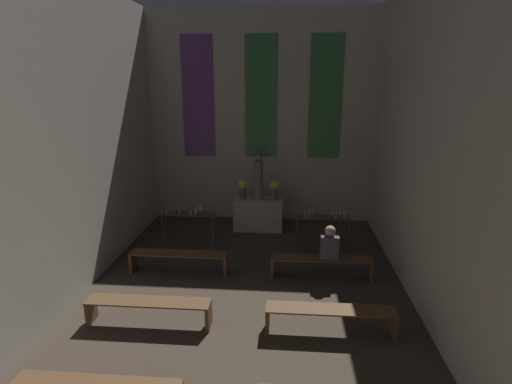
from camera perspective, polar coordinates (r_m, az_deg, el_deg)
The scene contains 14 objects.
wall_back at distance 11.18m, azimuth 0.72°, elevation 10.59°, with size 6.40×0.16×5.76m.
wall_left at distance 7.07m, azimuth -28.94°, elevation 5.27°, with size 0.12×10.70×5.76m.
wall_right at distance 6.38m, azimuth 26.62°, elevation 4.61°, with size 0.12×10.70×5.76m.
altar at distance 10.76m, azimuth 0.34°, elevation -3.17°, with size 1.29×0.60×0.85m.
statue at distance 10.48m, azimuth 0.35°, elevation 1.93°, with size 0.24×0.24×1.20m.
flower_vase_left at distance 10.59m, azimuth -1.92°, elevation 0.65°, with size 0.26×0.26×0.52m.
flower_vase_right at distance 10.53m, azimuth 2.62°, elevation 0.55°, with size 0.26×0.26×0.52m.
candle_rack_left at distance 9.79m, azimuth -9.61°, elevation -3.72°, with size 1.27×0.37×1.02m.
candle_rack_right at distance 9.54m, azimuth 9.50°, elevation -4.23°, with size 1.27×0.37×1.02m.
pew_third_left at distance 7.06m, azimuth -15.08°, elevation -15.56°, with size 2.05×0.36×0.44m.
pew_third_right at distance 6.74m, azimuth 10.56°, elevation -16.89°, with size 2.05×0.36×0.44m.
pew_back_left at distance 8.62m, azimuth -10.98°, elevation -9.23°, with size 2.05×0.36×0.44m.
pew_back_right at distance 8.36m, azimuth 9.29°, elevation -9.97°, with size 2.05×0.36×0.44m.
person_seated at distance 8.21m, azimuth 10.46°, elevation -7.32°, with size 0.36×0.24×0.70m.
Camera 1 is at (0.74, -0.59, 3.94)m, focal length 28.00 mm.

